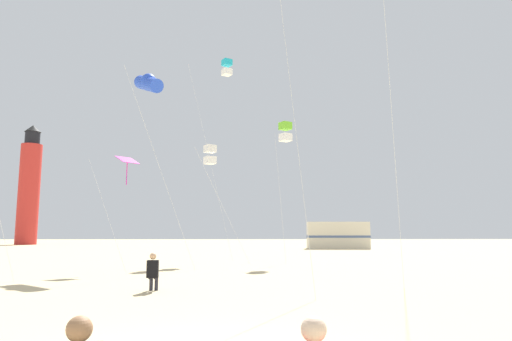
# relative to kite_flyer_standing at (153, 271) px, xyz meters

# --- Properties ---
(kite_flyer_standing) EXTENTS (0.35, 0.52, 1.16)m
(kite_flyer_standing) POSITION_rel_kite_flyer_standing_xyz_m (0.00, 0.00, 0.00)
(kite_flyer_standing) COLOR black
(kite_flyer_standing) RESTS_ON ground
(kite_tube_blue) EXTENTS (3.55, 3.83, 9.95)m
(kite_tube_blue) POSITION_rel_kite_flyer_standing_xyz_m (-2.00, 8.21, 8.63)
(kite_tube_blue) COLOR silver
(kite_tube_blue) RESTS_ON ground
(kite_box_cyan) EXTENTS (3.24, 3.10, 13.96)m
(kite_box_cyan) POSITION_rel_kite_flyer_standing_xyz_m (1.71, 16.93, 12.74)
(kite_box_cyan) COLOR silver
(kite_box_cyan) RESTS_ON ground
(kite_box_white) EXTENTS (3.08, 2.79, 6.95)m
(kite_box_white) POSITION_rel_kite_flyer_standing_xyz_m (0.88, 12.77, 5.75)
(kite_box_white) COLOR silver
(kite_box_white) RESTS_ON ground
(kite_box_lime) EXTENTS (1.06, 1.06, 8.26)m
(kite_box_lime) POSITION_rel_kite_flyer_standing_xyz_m (5.36, 12.21, 7.06)
(kite_box_lime) COLOR silver
(kite_box_lime) RESTS_ON ground
(kite_diamond_magenta) EXTENTS (2.27, 2.27, 5.40)m
(kite_diamond_magenta) POSITION_rel_kite_flyer_standing_xyz_m (-2.76, 7.46, 4.41)
(kite_diamond_magenta) COLOR silver
(kite_diamond_magenta) RESTS_ON ground
(lighthouse_distant) EXTENTS (2.80, 2.80, 16.80)m
(lighthouse_distant) POSITION_rel_kite_flyer_standing_xyz_m (-26.63, 50.18, 7.22)
(lighthouse_distant) COLOR red
(lighthouse_distant) RESTS_ON ground
(rv_van_cream) EXTENTS (6.57, 2.73, 2.80)m
(rv_van_cream) POSITION_rel_kite_flyer_standing_xyz_m (13.17, 34.06, 0.78)
(rv_van_cream) COLOR beige
(rv_van_cream) RESTS_ON ground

